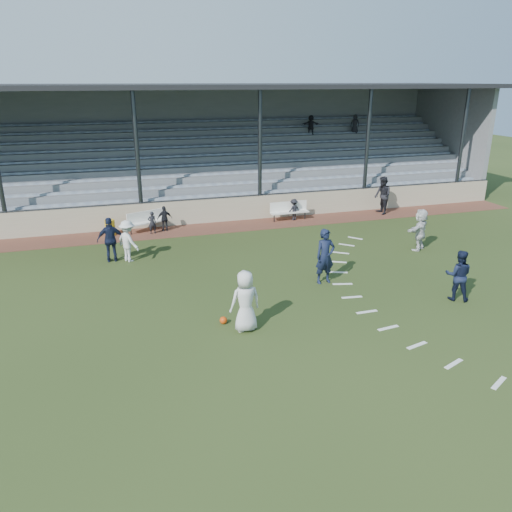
{
  "coord_description": "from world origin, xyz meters",
  "views": [
    {
      "loc": [
        -4.56,
        -12.43,
        6.84
      ],
      "look_at": [
        0.0,
        2.5,
        1.3
      ],
      "focal_mm": 35.0,
      "sensor_mm": 36.0,
      "label": 1
    }
  ],
  "objects": [
    {
      "name": "ground",
      "position": [
        0.0,
        0.0,
        0.0
      ],
      "size": [
        90.0,
        90.0,
        0.0
      ],
      "primitive_type": "plane",
      "color": "#293817",
      "rests_on": "ground"
    },
    {
      "name": "cinder_track",
      "position": [
        0.0,
        10.5,
        0.01
      ],
      "size": [
        34.0,
        2.0,
        0.02
      ],
      "primitive_type": "cube",
      "color": "#592F23",
      "rests_on": "ground"
    },
    {
      "name": "retaining_wall",
      "position": [
        0.0,
        11.55,
        0.6
      ],
      "size": [
        34.0,
        0.18,
        1.2
      ],
      "primitive_type": "cube",
      "color": "tan",
      "rests_on": "ground"
    },
    {
      "name": "bench_left",
      "position": [
        -2.85,
        10.96,
        0.58
      ],
      "size": [
        2.0,
        1.18,
        0.95
      ],
      "rotation": [
        0.0,
        0.0,
        0.39
      ],
      "color": "white",
      "rests_on": "cinder_track"
    },
    {
      "name": "bench_right",
      "position": [
        4.29,
        10.77,
        0.58
      ],
      "size": [
        2.01,
        0.52,
        0.95
      ],
      "rotation": [
        0.0,
        0.0,
        0.04
      ],
      "color": "white",
      "rests_on": "cinder_track"
    },
    {
      "name": "trash_bin",
      "position": [
        -4.55,
        10.67,
        0.39
      ],
      "size": [
        0.46,
        0.46,
        0.73
      ],
      "primitive_type": "cylinder",
      "color": "#C09716",
      "rests_on": "cinder_track"
    },
    {
      "name": "football",
      "position": [
        -1.61,
        0.54,
        0.11
      ],
      "size": [
        0.22,
        0.22,
        0.22
      ],
      "primitive_type": "sphere",
      "color": "#C83E0B",
      "rests_on": "ground"
    },
    {
      "name": "player_white_lead",
      "position": [
        -1.08,
        -0.01,
        0.91
      ],
      "size": [
        0.94,
        0.66,
        1.81
      ],
      "primitive_type": "imported",
      "rotation": [
        0.0,
        0.0,
        3.24
      ],
      "color": "silver",
      "rests_on": "ground"
    },
    {
      "name": "player_navy_lead",
      "position": [
        2.57,
        2.6,
        0.99
      ],
      "size": [
        0.75,
        0.52,
        1.97
      ],
      "primitive_type": "imported",
      "rotation": [
        0.0,
        0.0,
        0.07
      ],
      "color": "black",
      "rests_on": "ground"
    },
    {
      "name": "player_navy_mid",
      "position": [
        6.1,
        0.01,
        0.85
      ],
      "size": [
        1.04,
        0.99,
        1.7
      ],
      "primitive_type": "imported",
      "rotation": [
        0.0,
        0.0,
        2.56
      ],
      "color": "black",
      "rests_on": "ground"
    },
    {
      "name": "player_white_wing",
      "position": [
        -3.93,
        6.91,
        0.83
      ],
      "size": [
        1.13,
        1.24,
        1.67
      ],
      "primitive_type": "imported",
      "rotation": [
        0.0,
        0.0,
        2.19
      ],
      "color": "silver",
      "rests_on": "ground"
    },
    {
      "name": "player_navy_wing",
      "position": [
        -4.57,
        7.08,
        0.9
      ],
      "size": [
        1.06,
        0.45,
        1.79
      ],
      "primitive_type": "imported",
      "rotation": [
        0.0,
        0.0,
        3.13
      ],
      "color": "black",
      "rests_on": "ground"
    },
    {
      "name": "player_white_back",
      "position": [
        7.92,
        4.8,
        0.88
      ],
      "size": [
        1.65,
        1.36,
        1.77
      ],
      "primitive_type": "imported",
      "rotation": [
        0.0,
        0.0,
        3.75
      ],
      "color": "silver",
      "rests_on": "ground"
    },
    {
      "name": "official",
      "position": [
        9.47,
        10.5,
        1.02
      ],
      "size": [
        0.82,
        1.02,
        1.99
      ],
      "primitive_type": "imported",
      "rotation": [
        0.0,
        0.0,
        4.64
      ],
      "color": "black",
      "rests_on": "cinder_track"
    },
    {
      "name": "sub_left_near",
      "position": [
        -2.65,
        10.39,
        0.55
      ],
      "size": [
        0.41,
        0.3,
        1.06
      ],
      "primitive_type": "imported",
      "rotation": [
        0.0,
        0.0,
        3.27
      ],
      "color": "black",
      "rests_on": "cinder_track"
    },
    {
      "name": "sub_left_far",
      "position": [
        -2.03,
        10.66,
        0.62
      ],
      "size": [
        0.72,
        0.33,
        1.2
      ],
      "primitive_type": "imported",
      "rotation": [
        0.0,
        0.0,
        3.2
      ],
      "color": "black",
      "rests_on": "cinder_track"
    },
    {
      "name": "sub_right",
      "position": [
        4.53,
        10.69,
        0.57
      ],
      "size": [
        0.8,
        0.61,
        1.1
      ],
      "primitive_type": "imported",
      "rotation": [
        0.0,
        0.0,
        3.45
      ],
      "color": "black",
      "rests_on": "cinder_track"
    },
    {
      "name": "grandstand",
      "position": [
        0.01,
        16.26,
        2.2
      ],
      "size": [
        34.6,
        9.0,
        6.61
      ],
      "color": "slate",
      "rests_on": "ground"
    },
    {
      "name": "penalty_arc",
      "position": [
        4.12,
        0.0,
        0.01
      ],
      "size": [
        3.89,
        14.63,
        0.01
      ],
      "color": "silver",
      "rests_on": "ground"
    }
  ]
}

